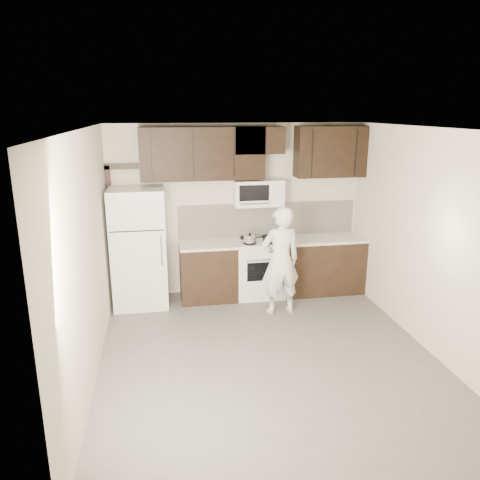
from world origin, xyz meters
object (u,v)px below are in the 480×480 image
object	(u,v)px
microwave	(258,193)
refrigerator	(139,248)
person	(280,261)
stove	(259,268)

from	to	relation	value
microwave	refrigerator	size ratio (longest dim) A/B	0.42
refrigerator	microwave	bearing A→B (deg)	5.15
microwave	person	xyz separation A→B (m)	(0.16, -0.83, -0.85)
stove	person	distance (m)	0.80
microwave	person	size ratio (longest dim) A/B	0.48
stove	refrigerator	xyz separation A→B (m)	(-1.85, -0.05, 0.44)
refrigerator	person	world-z (taller)	refrigerator
microwave	refrigerator	world-z (taller)	microwave
person	microwave	bearing A→B (deg)	-86.51
person	refrigerator	bearing A→B (deg)	-25.81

